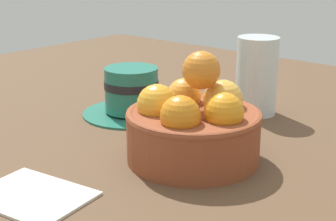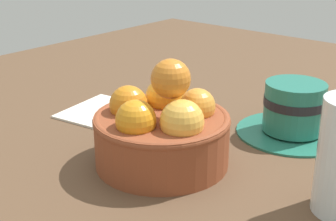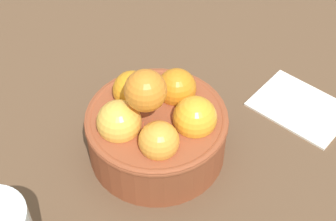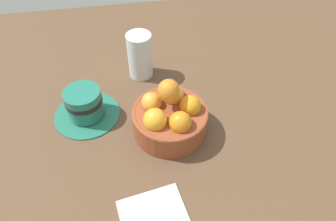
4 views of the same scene
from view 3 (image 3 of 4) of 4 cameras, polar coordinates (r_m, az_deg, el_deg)
The scene contains 3 objects.
ground_plane at distance 61.09cm, azimuth -1.18°, elevation -6.04°, with size 145.99×119.00×4.91cm, color brown.
terracotta_bowl at distance 55.83cm, azimuth -1.34°, elevation -1.79°, with size 15.88×15.88×12.91cm.
folded_napkin at distance 65.74cm, azimuth 14.83°, elevation 0.45°, with size 11.46×8.55×0.60cm, color white.
Camera 3 is at (-29.19, 23.16, 45.96)cm, focal length 53.63 mm.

